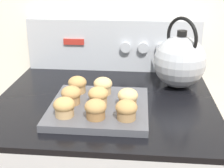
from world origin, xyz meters
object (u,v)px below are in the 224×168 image
at_px(muffin_r0_c0, 64,107).
at_px(muffin_pan, 99,107).
at_px(muffin_r2_c0, 77,84).
at_px(muffin_r1_c1, 98,96).
at_px(muffin_r0_c1, 96,109).
at_px(muffin_r1_c2, 128,97).
at_px(tea_kettle, 179,61).
at_px(muffin_r1_c0, 71,95).
at_px(muffin_r2_c1, 103,86).
at_px(muffin_r0_c2, 126,110).

bearing_deg(muffin_r0_c0, muffin_pan, 43.95).
bearing_deg(muffin_r2_c0, muffin_r1_c1, -46.54).
bearing_deg(muffin_r0_c0, muffin_r0_c1, -3.02).
bearing_deg(muffin_r1_c1, muffin_r2_c0, 133.46).
height_order(muffin_pan, muffin_r1_c2, muffin_r1_c2).
bearing_deg(tea_kettle, muffin_r2_c0, -157.91).
bearing_deg(tea_kettle, muffin_r1_c0, -146.72).
bearing_deg(muffin_r1_c1, muffin_pan, -32.96).
relative_size(muffin_r1_c0, muffin_r2_c1, 1.00).
bearing_deg(muffin_r1_c1, muffin_r2_c1, 87.09).
xyz_separation_m(muffin_r0_c0, muffin_r1_c0, (0.00, 0.09, 0.00)).
bearing_deg(tea_kettle, muffin_pan, -138.89).
distance_m(muffin_r0_c0, tea_kettle, 0.49).
xyz_separation_m(muffin_pan, muffin_r0_c2, (0.09, -0.09, 0.04)).
bearing_deg(muffin_r0_c1, muffin_pan, 91.37).
relative_size(muffin_r0_c1, muffin_r1_c0, 1.00).
xyz_separation_m(muffin_r0_c1, tea_kettle, (0.27, 0.33, 0.05)).
bearing_deg(muffin_r1_c1, muffin_r0_c1, -87.01).
height_order(muffin_r1_c2, tea_kettle, tea_kettle).
distance_m(muffin_r1_c1, muffin_r1_c2, 0.09).
bearing_deg(muffin_r1_c1, muffin_r0_c0, -134.61).
xyz_separation_m(muffin_r0_c1, muffin_r0_c2, (0.09, 0.00, 0.00)).
bearing_deg(muffin_r0_c2, muffin_pan, 135.64).
relative_size(muffin_r1_c1, muffin_r1_c2, 1.00).
xyz_separation_m(muffin_r1_c0, muffin_r2_c0, (0.00, 0.09, 0.00)).
height_order(muffin_r0_c2, tea_kettle, tea_kettle).
xyz_separation_m(muffin_r2_c0, muffin_r2_c1, (0.09, -0.00, 0.00)).
distance_m(muffin_r1_c0, muffin_r2_c0, 0.09).
distance_m(muffin_r1_c0, muffin_r1_c1, 0.09).
xyz_separation_m(muffin_r0_c0, muffin_r2_c0, (0.00, 0.18, 0.00)).
height_order(muffin_r0_c0, muffin_r1_c2, same).
xyz_separation_m(muffin_r0_c0, muffin_r1_c2, (0.18, 0.08, 0.00)).
bearing_deg(muffin_r0_c2, tea_kettle, 61.03).
relative_size(muffin_r1_c2, muffin_r2_c0, 1.00).
distance_m(muffin_r0_c0, muffin_r1_c0, 0.09).
bearing_deg(muffin_pan, muffin_r0_c2, -44.36).
bearing_deg(muffin_r2_c1, muffin_r1_c0, -135.68).
xyz_separation_m(muffin_r0_c0, muffin_r1_c1, (0.09, 0.09, 0.00)).
height_order(muffin_r0_c2, muffin_r1_c0, same).
bearing_deg(muffin_r1_c2, tea_kettle, 53.04).
xyz_separation_m(muffin_r0_c0, muffin_r0_c2, (0.18, -0.00, 0.00)).
xyz_separation_m(muffin_r0_c2, muffin_r1_c0, (-0.18, 0.09, 0.00)).
relative_size(muffin_pan, muffin_r1_c2, 4.84).
height_order(muffin_r0_c0, muffin_r1_c1, same).
xyz_separation_m(muffin_r0_c2, muffin_r2_c0, (-0.18, 0.18, 0.00)).
relative_size(muffin_pan, muffin_r2_c1, 4.84).
xyz_separation_m(muffin_r1_c2, muffin_r2_c0, (-0.18, 0.09, 0.00)).
height_order(muffin_pan, muffin_r2_c0, muffin_r2_c0).
xyz_separation_m(muffin_r1_c0, muffin_r2_c1, (0.09, 0.09, 0.00)).
xyz_separation_m(muffin_r0_c1, muffin_r2_c0, (-0.09, 0.18, 0.00)).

